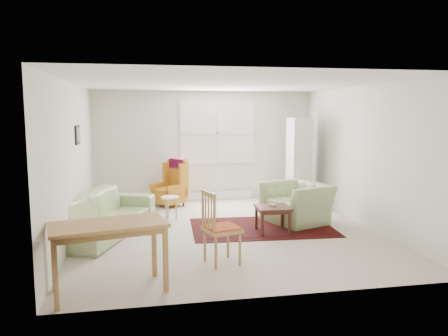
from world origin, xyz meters
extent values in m
cube|color=#BFB0A3|center=(0.00, 0.00, 0.00)|extent=(5.00, 5.50, 0.01)
cube|color=white|center=(0.00, 0.00, 2.50)|extent=(5.00, 5.50, 0.01)
cube|color=silver|center=(0.00, 2.75, 1.25)|extent=(5.00, 0.04, 2.50)
cube|color=silver|center=(0.00, -2.75, 1.25)|extent=(5.00, 0.04, 2.50)
cube|color=silver|center=(-2.50, 0.00, 1.25)|extent=(0.04, 5.50, 2.50)
cube|color=silver|center=(2.50, 0.00, 1.25)|extent=(0.04, 5.50, 2.50)
cube|color=white|center=(0.30, 2.73, 1.55)|extent=(1.72, 0.06, 1.42)
cube|color=white|center=(0.30, 2.73, 1.55)|extent=(1.60, 0.02, 1.30)
cube|color=silver|center=(0.30, 2.67, 0.09)|extent=(1.60, 0.12, 0.18)
cube|color=black|center=(-2.48, 0.50, 1.65)|extent=(0.03, 0.42, 0.32)
cube|color=olive|center=(-2.46, 0.50, 1.65)|extent=(0.01, 0.34, 0.24)
imported|color=#93A76F|center=(-2.06, 0.15, 0.48)|extent=(1.73, 2.55, 0.96)
imported|color=#93A76F|center=(1.38, 0.33, 0.43)|extent=(1.31, 1.39, 0.87)
camera|label=1|loc=(-1.41, -7.20, 2.05)|focal=35.00mm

